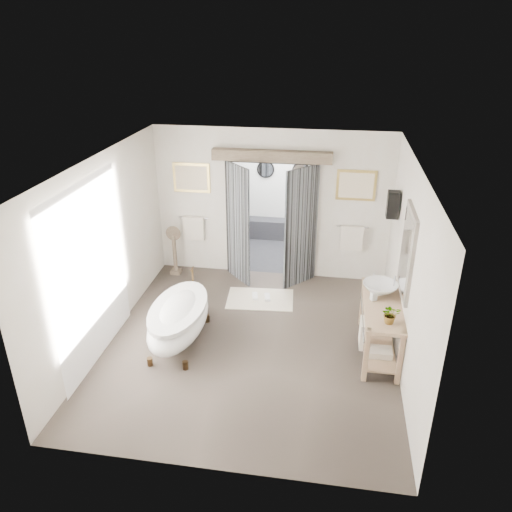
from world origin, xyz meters
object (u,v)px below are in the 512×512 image
(rug, at_px, (260,299))
(basin, at_px, (380,289))
(clawfoot_tub, at_px, (179,318))
(vanity, at_px, (379,323))

(rug, height_order, basin, basin)
(clawfoot_tub, height_order, vanity, clawfoot_tub)
(clawfoot_tub, xyz_separation_m, vanity, (3.05, 0.24, 0.07))
(vanity, height_order, basin, basin)
(basin, bearing_deg, vanity, -86.03)
(vanity, xyz_separation_m, basin, (-0.01, 0.29, 0.44))
(clawfoot_tub, bearing_deg, basin, 9.94)
(rug, xyz_separation_m, basin, (2.00, -1.00, 0.93))
(vanity, xyz_separation_m, rug, (-2.00, 1.29, -0.50))
(clawfoot_tub, bearing_deg, vanity, 4.49)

